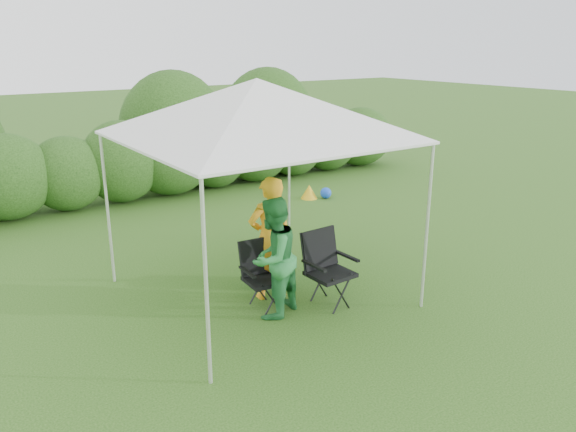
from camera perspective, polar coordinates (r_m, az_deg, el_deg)
ground at (r=7.27m, az=-0.76°, el=-9.22°), size 70.00×70.00×0.00m
hedge at (r=12.26m, az=-16.12°, el=5.19°), size 14.81×1.53×1.80m
canopy at (r=6.98m, az=-3.15°, el=10.81°), size 3.10×3.10×2.83m
chair_right at (r=7.20m, az=3.88°, el=-4.81°), size 0.61×0.56×0.96m
chair_left at (r=7.12m, az=-2.66°, el=-5.51°), size 0.57×0.52×0.87m
man at (r=7.26m, az=-1.83°, el=-2.28°), size 0.64×0.46×1.64m
woman at (r=6.79m, az=-1.53°, el=-4.27°), size 0.90×0.82×1.50m
cooler at (r=7.86m, az=-2.10°, el=-5.78°), size 0.40×0.30×0.33m
bottle at (r=7.75m, az=-1.59°, el=-3.82°), size 0.07×0.07×0.25m
lawn_toy at (r=12.14m, az=2.61°, el=2.45°), size 0.60×0.50×0.30m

